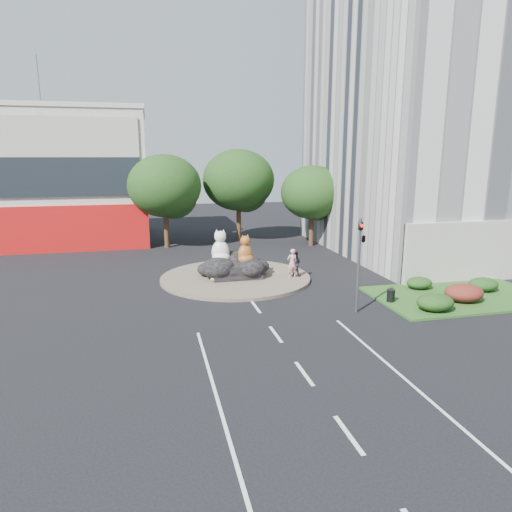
{
  "coord_description": "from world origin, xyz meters",
  "views": [
    {
      "loc": [
        -5.45,
        -19.13,
        8.11
      ],
      "look_at": [
        0.91,
        7.87,
        2.0
      ],
      "focal_mm": 32.0,
      "sensor_mm": 36.0,
      "label": 1
    }
  ],
  "objects_px": {
    "pedestrian_pink": "(292,263)",
    "pedestrian_dark": "(295,264)",
    "kitten_calico": "(214,275)",
    "litter_bin": "(391,296)",
    "cat_tabby": "(245,249)",
    "cat_white": "(220,246)",
    "parked_car": "(80,243)",
    "kitten_white": "(258,270)"
  },
  "relations": [
    {
      "from": "cat_white",
      "to": "parked_car",
      "type": "relative_size",
      "value": 0.57
    },
    {
      "from": "cat_white",
      "to": "pedestrian_pink",
      "type": "distance_m",
      "value": 4.9
    },
    {
      "from": "cat_white",
      "to": "parked_car",
      "type": "height_order",
      "value": "cat_white"
    },
    {
      "from": "kitten_calico",
      "to": "cat_tabby",
      "type": "bearing_deg",
      "value": 62.78
    },
    {
      "from": "pedestrian_dark",
      "to": "litter_bin",
      "type": "distance_m",
      "value": 7.24
    },
    {
      "from": "kitten_calico",
      "to": "litter_bin",
      "type": "height_order",
      "value": "kitten_calico"
    },
    {
      "from": "cat_tabby",
      "to": "pedestrian_pink",
      "type": "height_order",
      "value": "cat_tabby"
    },
    {
      "from": "kitten_calico",
      "to": "pedestrian_dark",
      "type": "height_order",
      "value": "pedestrian_dark"
    },
    {
      "from": "pedestrian_pink",
      "to": "litter_bin",
      "type": "distance_m",
      "value": 7.15
    },
    {
      "from": "kitten_calico",
      "to": "parked_car",
      "type": "xyz_separation_m",
      "value": [
        -9.84,
        13.53,
        0.06
      ]
    },
    {
      "from": "pedestrian_dark",
      "to": "parked_car",
      "type": "height_order",
      "value": "pedestrian_dark"
    },
    {
      "from": "cat_white",
      "to": "litter_bin",
      "type": "height_order",
      "value": "cat_white"
    },
    {
      "from": "kitten_calico",
      "to": "kitten_white",
      "type": "distance_m",
      "value": 3.07
    },
    {
      "from": "kitten_white",
      "to": "litter_bin",
      "type": "distance_m",
      "value": 8.96
    },
    {
      "from": "litter_bin",
      "to": "pedestrian_pink",
      "type": "bearing_deg",
      "value": 123.21
    },
    {
      "from": "cat_tabby",
      "to": "kitten_white",
      "type": "distance_m",
      "value": 1.66
    },
    {
      "from": "cat_tabby",
      "to": "pedestrian_dark",
      "type": "height_order",
      "value": "cat_tabby"
    },
    {
      "from": "cat_white",
      "to": "litter_bin",
      "type": "relative_size",
      "value": 3.3
    },
    {
      "from": "pedestrian_dark",
      "to": "kitten_calico",
      "type": "bearing_deg",
      "value": 27.42
    },
    {
      "from": "cat_white",
      "to": "pedestrian_pink",
      "type": "relative_size",
      "value": 1.17
    },
    {
      "from": "cat_white",
      "to": "pedestrian_dark",
      "type": "bearing_deg",
      "value": -2.92
    },
    {
      "from": "cat_white",
      "to": "pedestrian_pink",
      "type": "height_order",
      "value": "cat_white"
    },
    {
      "from": "parked_car",
      "to": "pedestrian_dark",
      "type": "bearing_deg",
      "value": -132.89
    },
    {
      "from": "kitten_white",
      "to": "pedestrian_dark",
      "type": "bearing_deg",
      "value": -24.06
    },
    {
      "from": "kitten_calico",
      "to": "pedestrian_dark",
      "type": "relative_size",
      "value": 0.47
    },
    {
      "from": "cat_tabby",
      "to": "kitten_calico",
      "type": "relative_size",
      "value": 2.46
    },
    {
      "from": "cat_white",
      "to": "cat_tabby",
      "type": "xyz_separation_m",
      "value": [
        1.57,
        -0.61,
        -0.15
      ]
    },
    {
      "from": "cat_white",
      "to": "pedestrian_dark",
      "type": "height_order",
      "value": "cat_white"
    },
    {
      "from": "cat_tabby",
      "to": "litter_bin",
      "type": "relative_size",
      "value": 2.87
    },
    {
      "from": "kitten_calico",
      "to": "pedestrian_dark",
      "type": "bearing_deg",
      "value": 47.41
    },
    {
      "from": "parked_car",
      "to": "pedestrian_pink",
      "type": "bearing_deg",
      "value": -134.05
    },
    {
      "from": "pedestrian_pink",
      "to": "pedestrian_dark",
      "type": "xyz_separation_m",
      "value": [
        0.29,
        0.3,
        -0.11
      ]
    },
    {
      "from": "pedestrian_pink",
      "to": "litter_bin",
      "type": "bearing_deg",
      "value": 118.46
    },
    {
      "from": "pedestrian_dark",
      "to": "parked_car",
      "type": "bearing_deg",
      "value": -14.44
    },
    {
      "from": "kitten_white",
      "to": "parked_car",
      "type": "height_order",
      "value": "parked_car"
    },
    {
      "from": "cat_tabby",
      "to": "parked_car",
      "type": "distance_m",
      "value": 17.72
    },
    {
      "from": "cat_white",
      "to": "pedestrian_dark",
      "type": "xyz_separation_m",
      "value": [
        4.83,
        -1.19,
        -1.18
      ]
    },
    {
      "from": "pedestrian_pink",
      "to": "parked_car",
      "type": "bearing_deg",
      "value": -47.23
    },
    {
      "from": "cat_tabby",
      "to": "litter_bin",
      "type": "height_order",
      "value": "cat_tabby"
    },
    {
      "from": "pedestrian_dark",
      "to": "cat_tabby",
      "type": "bearing_deg",
      "value": 16.72
    },
    {
      "from": "kitten_calico",
      "to": "litter_bin",
      "type": "bearing_deg",
      "value": 12.62
    },
    {
      "from": "cat_white",
      "to": "kitten_calico",
      "type": "distance_m",
      "value": 2.16
    }
  ]
}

